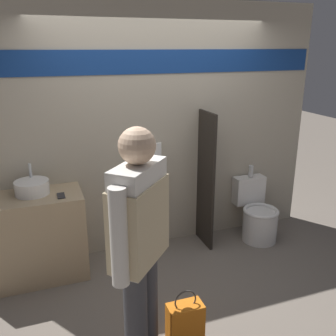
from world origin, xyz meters
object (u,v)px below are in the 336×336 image
object	(u,v)px
urinal_near_counter	(149,182)
cell_phone	(61,196)
toilet	(257,216)
sink_basin	(32,187)
shopping_bag	(185,327)
person_in_vest	(139,239)

from	to	relation	value
urinal_near_counter	cell_phone	bearing A→B (deg)	-166.05
urinal_near_counter	toilet	xyz separation A→B (m)	(1.30, -0.19, -0.54)
urinal_near_counter	toilet	bearing A→B (deg)	-8.17
sink_basin	toilet	world-z (taller)	sink_basin
sink_basin	urinal_near_counter	size ratio (longest dim) A/B	0.26
cell_phone	toilet	xyz separation A→B (m)	(2.25, 0.05, -0.59)
shopping_bag	person_in_vest	bearing A→B (deg)	-176.44
sink_basin	toilet	bearing A→B (deg)	-2.46
urinal_near_counter	toilet	world-z (taller)	urinal_near_counter
cell_phone	urinal_near_counter	distance (m)	0.98
cell_phone	shopping_bag	bearing A→B (deg)	-60.22
person_in_vest	shopping_bag	world-z (taller)	person_in_vest
urinal_near_counter	toilet	distance (m)	1.41
urinal_near_counter	person_in_vest	world-z (taller)	person_in_vest
toilet	person_in_vest	size ratio (longest dim) A/B	0.48
urinal_near_counter	shopping_bag	xyz separation A→B (m)	(-0.20, -1.54, -0.62)
sink_basin	person_in_vest	size ratio (longest dim) A/B	0.18
person_in_vest	sink_basin	bearing A→B (deg)	66.38
cell_phone	person_in_vest	size ratio (longest dim) A/B	0.08
sink_basin	cell_phone	world-z (taller)	sink_basin
urinal_near_counter	toilet	size ratio (longest dim) A/B	1.45
sink_basin	person_in_vest	bearing A→B (deg)	-66.20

